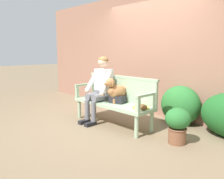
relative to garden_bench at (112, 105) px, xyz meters
The scene contains 13 objects.
ground_plane 0.39m from the garden_bench, ahead, with size 40.00×40.00×0.00m, color #7A664C.
brick_garden_fence 1.66m from the garden_bench, 90.00° to the left, with size 8.00×0.30×2.73m, color #936651.
hedge_bush_mid_left 1.34m from the garden_bench, 48.21° to the left, with size 0.80×0.63×0.76m, color #286B2D.
garden_bench is the anchor object (origin of this frame).
bench_backrest 0.39m from the garden_bench, 90.00° to the left, with size 1.80×0.06×0.50m.
bench_armrest_left_end 0.88m from the garden_bench, behind, with size 0.06×0.53×0.28m.
bench_armrest_right_end 0.88m from the garden_bench, ahead, with size 0.06×0.53×0.28m.
person_seated 0.46m from the garden_bench, behind, with size 0.56×0.66×1.31m.
dog_on_bench 0.31m from the garden_bench, 12.98° to the left, with size 0.32×0.48×0.48m.
tennis_racket 0.68m from the garden_bench, ahead, with size 0.38×0.58×0.03m.
baseball_glove 0.76m from the garden_bench, ahead, with size 0.22×0.17×0.09m, color brown.
sports_bag 0.17m from the garden_bench, 19.37° to the left, with size 0.28×0.20×0.14m, color #232328.
potted_plant 1.39m from the garden_bench, ahead, with size 0.39×0.39×0.56m.
Camera 1 is at (3.18, -3.02, 1.42)m, focal length 37.31 mm.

